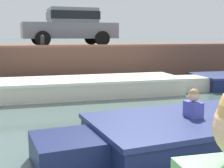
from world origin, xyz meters
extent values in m
plane|color=#4C605B|center=(0.00, 5.06, 0.00)|extent=(400.00, 400.00, 0.00)
cube|color=brown|center=(0.00, 13.13, 0.72)|extent=(60.00, 6.00, 1.45)
cube|color=brown|center=(0.00, 10.25, 1.49)|extent=(60.00, 0.24, 0.08)
cube|color=silver|center=(1.15, 8.34, 0.23)|extent=(5.71, 2.00, 0.46)
cube|color=silver|center=(4.55, 8.23, 0.23)|extent=(1.16, 1.03, 0.46)
cube|color=white|center=(1.15, 8.34, 0.50)|extent=(5.77, 2.06, 0.08)
cube|color=brown|center=(0.73, 8.35, 0.40)|extent=(0.29, 1.64, 0.06)
cube|color=navy|center=(4.58, 8.44, 0.20)|extent=(1.23, 1.12, 0.39)
cube|color=navy|center=(-0.47, 3.16, 0.21)|extent=(1.06, 1.11, 0.43)
cube|color=#4C51B2|center=(1.72, 3.34, 0.55)|extent=(0.23, 0.34, 0.44)
sphere|color=beige|center=(1.72, 3.34, 0.87)|extent=(0.19, 0.19, 0.19)
sphere|color=tan|center=(1.72, 3.34, 0.91)|extent=(0.17, 0.17, 0.17)
cube|color=slate|center=(1.11, 12.08, 2.07)|extent=(3.90, 1.81, 0.64)
cube|color=slate|center=(1.26, 12.09, 2.69)|extent=(1.97, 1.56, 0.60)
cube|color=black|center=(1.26, 12.09, 2.69)|extent=(2.05, 1.60, 0.33)
cylinder|color=black|center=(-0.07, 11.18, 1.75)|extent=(0.60, 0.19, 0.60)
cylinder|color=black|center=(-0.11, 12.93, 1.75)|extent=(0.60, 0.19, 0.60)
cylinder|color=black|center=(2.33, 11.23, 1.75)|extent=(0.60, 0.19, 0.60)
cylinder|color=black|center=(2.29, 12.99, 1.75)|extent=(0.60, 0.19, 0.60)
cylinder|color=#2D2B28|center=(-0.15, 10.38, 1.62)|extent=(0.14, 0.14, 0.35)
sphere|color=#2D2B28|center=(-0.15, 10.38, 1.82)|extent=(0.15, 0.15, 0.15)
camera|label=1|loc=(-1.14, -1.17, 1.88)|focal=50.00mm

